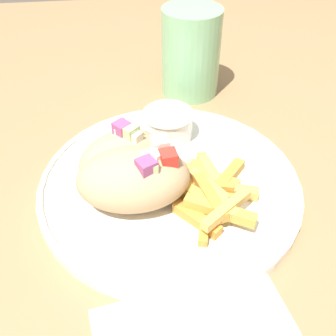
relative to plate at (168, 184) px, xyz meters
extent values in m
cube|color=#9E7A51|center=(0.00, 0.03, -0.03)|extent=(1.30, 1.30, 0.04)
cylinder|color=#9E7A51|center=(0.58, 0.61, -0.38)|extent=(0.06, 0.06, 0.67)
cube|color=silver|center=(0.01, -0.17, -0.01)|extent=(0.18, 0.12, 0.00)
cylinder|color=white|center=(0.00, 0.00, 0.00)|extent=(0.30, 0.30, 0.01)
torus|color=white|center=(0.00, 0.00, 0.01)|extent=(0.30, 0.30, 0.01)
ellipsoid|color=tan|center=(-0.04, -0.02, 0.03)|extent=(0.12, 0.08, 0.06)
cube|color=white|center=(-0.02, -0.02, 0.06)|extent=(0.02, 0.02, 0.02)
cube|color=#B7D693|center=(-0.02, -0.04, 0.06)|extent=(0.01, 0.01, 0.01)
cube|color=red|center=(0.00, -0.03, 0.06)|extent=(0.02, 0.02, 0.02)
cube|color=#A34C84|center=(-0.03, -0.04, 0.06)|extent=(0.02, 0.02, 0.02)
cube|color=silver|center=(-0.01, -0.01, 0.06)|extent=(0.02, 0.02, 0.02)
ellipsoid|color=tan|center=(-0.05, 0.02, 0.03)|extent=(0.12, 0.12, 0.05)
cube|color=silver|center=(-0.03, 0.02, 0.06)|extent=(0.02, 0.02, 0.01)
cube|color=#B7D693|center=(-0.04, 0.02, 0.06)|extent=(0.02, 0.02, 0.02)
cube|color=#A34C84|center=(-0.05, 0.03, 0.06)|extent=(0.02, 0.02, 0.02)
cube|color=red|center=(-0.04, 0.03, 0.06)|extent=(0.01, 0.01, 0.01)
cube|color=white|center=(-0.05, 0.03, 0.05)|extent=(0.02, 0.02, 0.02)
cube|color=gold|center=(0.03, -0.02, 0.01)|extent=(0.03, 0.08, 0.01)
cube|color=#E5B251|center=(0.05, 0.00, 0.01)|extent=(0.02, 0.06, 0.01)
cube|color=gold|center=(0.02, -0.07, 0.01)|extent=(0.05, 0.05, 0.01)
cube|color=gold|center=(0.06, -0.01, 0.01)|extent=(0.06, 0.07, 0.01)
cube|color=#E5B251|center=(0.06, -0.03, 0.01)|extent=(0.06, 0.03, 0.01)
cube|color=gold|center=(0.04, -0.01, 0.01)|extent=(0.02, 0.08, 0.01)
cube|color=gold|center=(0.04, 0.00, 0.01)|extent=(0.07, 0.05, 0.01)
cube|color=gold|center=(0.04, -0.03, 0.01)|extent=(0.07, 0.03, 0.01)
cube|color=gold|center=(0.03, -0.07, 0.01)|extent=(0.03, 0.06, 0.01)
cube|color=#E5B251|center=(0.04, -0.03, 0.02)|extent=(0.04, 0.05, 0.01)
cube|color=gold|center=(0.04, -0.07, 0.02)|extent=(0.07, 0.05, 0.01)
cube|color=gold|center=(0.04, -0.02, 0.02)|extent=(0.06, 0.02, 0.01)
cube|color=gold|center=(0.04, -0.05, 0.02)|extent=(0.03, 0.07, 0.01)
cube|color=#E5B251|center=(0.05, -0.07, 0.03)|extent=(0.06, 0.05, 0.01)
cube|color=#E5B251|center=(0.05, -0.05, 0.02)|extent=(0.03, 0.06, 0.01)
cube|color=gold|center=(0.03, -0.04, 0.02)|extent=(0.05, 0.06, 0.01)
cylinder|color=white|center=(0.01, 0.09, 0.02)|extent=(0.06, 0.06, 0.03)
cylinder|color=beige|center=(0.01, 0.09, 0.04)|extent=(0.05, 0.05, 0.01)
torus|color=white|center=(0.01, 0.09, 0.04)|extent=(0.07, 0.07, 0.00)
cylinder|color=#8CCC93|center=(0.06, 0.22, 0.06)|extent=(0.09, 0.09, 0.13)
cylinder|color=silver|center=(0.06, 0.22, 0.04)|extent=(0.08, 0.08, 0.08)
camera|label=1|loc=(-0.04, -0.33, 0.31)|focal=42.00mm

